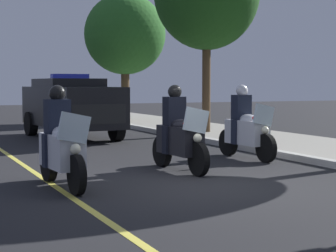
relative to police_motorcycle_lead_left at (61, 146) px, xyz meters
The scene contains 7 objects.
ground_plane 2.63m from the police_motorcycle_lead_left, 71.92° to the left, with size 80.00×80.00×0.00m, color black.
lane_stripe_center 1.05m from the police_motorcycle_lead_left, ahead, with size 48.00×0.12×0.01m, color #E0D14C.
police_motorcycle_lead_left is the anchor object (origin of this frame).
police_motorcycle_lead_right 2.77m from the police_motorcycle_lead_left, 109.43° to the left, with size 2.14×0.61×1.72m.
police_motorcycle_trailing 5.25m from the police_motorcycle_lead_left, 112.66° to the left, with size 2.14×0.61×1.72m.
police_suv 9.15m from the police_motorcycle_lead_left, 164.09° to the left, with size 5.02×2.33×2.05m.
tree_behind_suv 17.25m from the police_motorcycle_lead_left, 156.38° to the left, with size 3.64×3.64×5.67m.
Camera 1 is at (8.95, -4.81, 1.74)m, focal length 63.51 mm.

